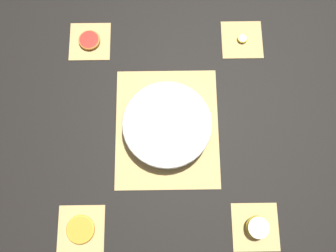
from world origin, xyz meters
name	(u,v)px	position (x,y,z in m)	size (l,w,h in m)	color
ground_plane	(168,128)	(0.00, 0.00, 0.00)	(6.00, 6.00, 0.00)	black
bamboo_mat_center	(168,128)	(0.00, 0.00, 0.00)	(0.42, 0.35, 0.01)	tan
coaster_mat_near_left	(91,41)	(-0.33, -0.28, 0.00)	(0.15, 0.15, 0.01)	tan
coaster_mat_near_right	(82,229)	(0.33, -0.28, 0.00)	(0.15, 0.15, 0.01)	tan
coaster_mat_far_left	(243,40)	(-0.33, 0.28, 0.00)	(0.15, 0.15, 0.01)	tan
coaster_mat_far_right	(256,227)	(0.33, 0.28, 0.00)	(0.15, 0.15, 0.01)	tan
fruit_salad_bowl	(168,125)	(0.00, 0.00, 0.04)	(0.29, 0.29, 0.06)	silver
apple_half	(258,227)	(0.33, 0.28, 0.03)	(0.07, 0.07, 0.04)	gold
orange_slice_whole	(81,229)	(0.33, -0.28, 0.01)	(0.09, 0.09, 0.01)	orange
banana_coin_single	(243,39)	(-0.33, 0.28, 0.01)	(0.04, 0.04, 0.01)	beige
grapefruit_slice	(90,40)	(-0.33, -0.28, 0.01)	(0.08, 0.08, 0.01)	red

